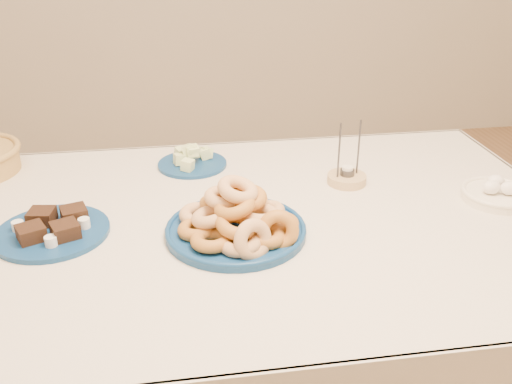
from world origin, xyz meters
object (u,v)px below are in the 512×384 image
at_px(candle_holder, 347,177).
at_px(egg_bowl, 497,193).
at_px(dining_table, 253,253).
at_px(melon_plate, 192,159).
at_px(brownie_plate, 53,229).
at_px(donut_platter, 237,221).

height_order(candle_holder, egg_bowl, candle_holder).
bearing_deg(dining_table, melon_plate, 110.23).
distance_m(brownie_plate, egg_bowl, 1.18).
bearing_deg(egg_bowl, brownie_plate, -179.63).
height_order(dining_table, brownie_plate, brownie_plate).
bearing_deg(candle_holder, dining_table, -150.73).
bearing_deg(egg_bowl, dining_table, -179.94).
relative_size(donut_platter, melon_plate, 1.85).
bearing_deg(egg_bowl, donut_platter, -173.55).
height_order(melon_plate, candle_holder, candle_holder).
distance_m(donut_platter, egg_bowl, 0.74).
relative_size(donut_platter, egg_bowl, 2.23).
xyz_separation_m(melon_plate, brownie_plate, (-0.36, -0.38, -0.01)).
xyz_separation_m(donut_platter, melon_plate, (-0.09, 0.45, -0.02)).
relative_size(donut_platter, brownie_plate, 1.42).
distance_m(melon_plate, egg_bowl, 0.90).
xyz_separation_m(melon_plate, egg_bowl, (0.82, -0.37, -0.00)).
relative_size(candle_holder, egg_bowl, 0.95).
relative_size(donut_platter, candle_holder, 2.36).
bearing_deg(egg_bowl, candle_holder, 155.72).
xyz_separation_m(donut_platter, candle_holder, (0.35, 0.25, -0.02)).
bearing_deg(melon_plate, dining_table, -69.77).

